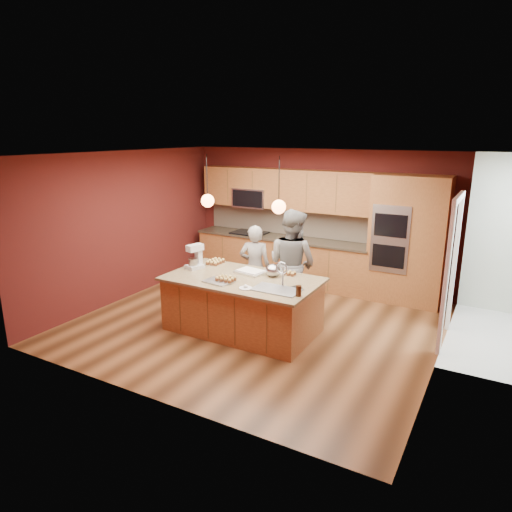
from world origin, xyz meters
The scene contains 24 objects.
floor centered at (0.00, 0.00, 0.00)m, with size 5.50×5.50×0.00m, color #442814.
ceiling centered at (0.00, 0.00, 2.70)m, with size 5.50×5.50×0.00m, color white.
wall_back centered at (0.00, 2.50, 1.35)m, with size 5.50×5.50×0.00m, color #4E1815.
wall_front centered at (0.00, -2.50, 1.35)m, with size 5.50×5.50×0.00m, color #4E1815.
wall_left centered at (-2.75, 0.00, 1.35)m, with size 5.00×5.00×0.00m, color #4E1815.
wall_right centered at (2.75, 0.00, 1.35)m, with size 5.00×5.00×0.00m, color #4E1815.
cabinet_run centered at (-0.68, 2.25, 0.98)m, with size 3.74×0.64×2.30m.
oven_column centered at (1.85, 2.19, 1.15)m, with size 1.30×0.62×2.30m.
doorway_trim centered at (2.73, 0.80, 1.05)m, with size 0.08×1.11×2.20m, color white, non-canonical shape.
pendant_left centered at (-0.68, -0.33, 2.00)m, with size 0.20×0.20×0.80m.
pendant_right centered at (0.53, -0.33, 2.00)m, with size 0.20×0.20×0.80m.
island centered at (-0.06, -0.33, 0.44)m, with size 2.34×1.31×1.24m.
person_left centered at (-0.36, 0.58, 0.75)m, with size 0.54×0.36×1.49m, color black.
person_right centered at (0.34, 0.58, 0.91)m, with size 0.89×0.69×1.82m, color slate.
stand_mixer centered at (-1.01, -0.26, 1.03)m, with size 0.28×0.33×0.40m.
sheet_cake centered at (-0.09, -0.05, 0.88)m, with size 0.49×0.40×0.05m.
cooling_rack centered at (-0.28, -0.68, 0.87)m, with size 0.41×0.29×0.02m, color #A8ABAF.
mixing_bowl centered at (0.29, -0.03, 0.95)m, with size 0.24×0.24×0.20m, color #B4B7BB.
plate centered at (0.22, -0.73, 0.87)m, with size 0.19×0.19×0.01m, color silver.
tumbler centered at (1.00, -0.65, 0.94)m, with size 0.08×0.08×0.15m, color #33190B.
phone centered at (0.84, -0.34, 0.87)m, with size 0.14×0.08×0.01m, color black.
cupcakes_left centered at (-0.88, 0.12, 0.90)m, with size 0.24×0.32×0.07m, color tan, non-canonical shape.
cupcakes_rack centered at (-0.19, -0.61, 0.91)m, with size 0.29×0.22×0.07m, color tan, non-canonical shape.
cupcakes_right centered at (0.48, 0.15, 0.89)m, with size 0.22×0.15×0.07m, color tan, non-canonical shape.
Camera 1 is at (3.34, -6.02, 3.01)m, focal length 32.00 mm.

